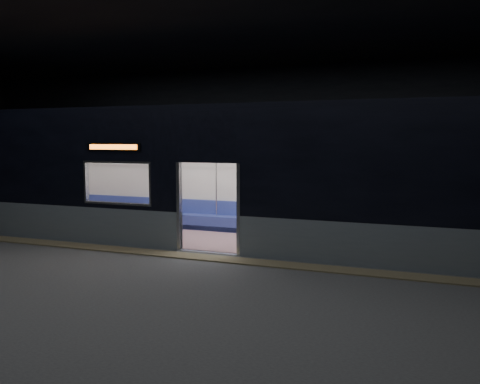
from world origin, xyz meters
The scene contains 7 objects.
station_floor centered at (0.00, 0.00, -0.01)m, with size 24.00×14.00×0.01m, color #47494C.
station_envelope centered at (0.00, 0.00, 3.66)m, with size 24.00×14.00×5.00m.
tactile_strip centered at (0.00, 0.55, 0.01)m, with size 22.80×0.50×0.03m, color #8C7F59.
metro_car centered at (0.00, 2.54, 1.85)m, with size 18.00×3.04×3.35m.
passenger centered at (3.60, 3.55, 0.76)m, with size 0.39×0.64×1.27m.
handbag centered at (3.64, 3.35, 0.65)m, with size 0.24×0.20×0.12m, color black.
transit_map centered at (2.26, 3.85, 1.45)m, with size 0.91×0.03×0.59m, color white.
Camera 1 is at (4.77, -9.23, 2.55)m, focal length 38.00 mm.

